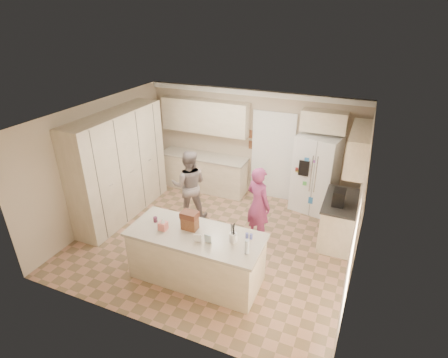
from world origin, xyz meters
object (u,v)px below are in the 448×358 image
at_px(coffee_maker, 339,198).
at_px(teen_girl, 258,205).
at_px(teen_boy, 189,185).
at_px(refrigerator, 316,174).
at_px(island_base, 196,257).
at_px(utensil_crock, 233,237).
at_px(dollhouse_body, 190,223).
at_px(tissue_box, 163,226).

distance_m(coffee_maker, teen_girl, 1.52).
bearing_deg(teen_boy, teen_girl, 149.95).
height_order(coffee_maker, teen_boy, teen_boy).
bearing_deg(refrigerator, island_base, -102.50).
distance_m(refrigerator, utensil_crock, 3.20).
bearing_deg(coffee_maker, dollhouse_body, -140.71).
bearing_deg(tissue_box, utensil_crock, 7.13).
xyz_separation_m(coffee_maker, utensil_crock, (-1.40, -1.85, -0.07)).
height_order(island_base, teen_girl, teen_girl).
bearing_deg(teen_girl, utensil_crock, 119.24).
bearing_deg(teen_girl, island_base, 95.75).
height_order(coffee_maker, dollhouse_body, coffee_maker).
bearing_deg(coffee_maker, utensil_crock, -127.12).
relative_size(utensil_crock, teen_girl, 0.09).
bearing_deg(coffee_maker, island_base, -137.17).
bearing_deg(utensil_crock, dollhouse_body, 176.42).
distance_m(teen_boy, teen_girl, 1.66).
distance_m(coffee_maker, utensil_crock, 2.32).
xyz_separation_m(coffee_maker, teen_boy, (-3.09, -0.17, -0.27)).
bearing_deg(teen_boy, coffee_maker, 160.43).
xyz_separation_m(island_base, utensil_crock, (0.65, 0.05, 0.56)).
xyz_separation_m(refrigerator, utensil_crock, (-0.77, -3.10, 0.10)).
xyz_separation_m(island_base, teen_girl, (0.60, 1.52, 0.35)).
bearing_deg(utensil_crock, coffee_maker, 52.88).
distance_m(utensil_crock, teen_boy, 2.39).
relative_size(island_base, tissue_box, 15.71).
bearing_deg(island_base, dollhouse_body, 146.31).
relative_size(refrigerator, utensil_crock, 12.00).
bearing_deg(teen_boy, utensil_crock, 112.49).
xyz_separation_m(refrigerator, teen_boy, (-2.47, -1.42, -0.10)).
relative_size(island_base, utensil_crock, 14.67).
relative_size(coffee_maker, island_base, 0.14).
xyz_separation_m(teen_boy, teen_girl, (1.64, -0.21, -0.00)).
xyz_separation_m(tissue_box, teen_girl, (1.15, 1.62, -0.20)).
distance_m(island_base, tissue_box, 0.79).
distance_m(tissue_box, teen_boy, 1.91).
bearing_deg(teen_boy, refrigerator, -172.74).
height_order(teen_boy, teen_girl, teen_boy).
bearing_deg(island_base, refrigerator, 65.68).
bearing_deg(coffee_maker, teen_boy, -176.88).
bearing_deg(teen_boy, island_base, 98.35).
bearing_deg(coffee_maker, teen_girl, -165.30).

